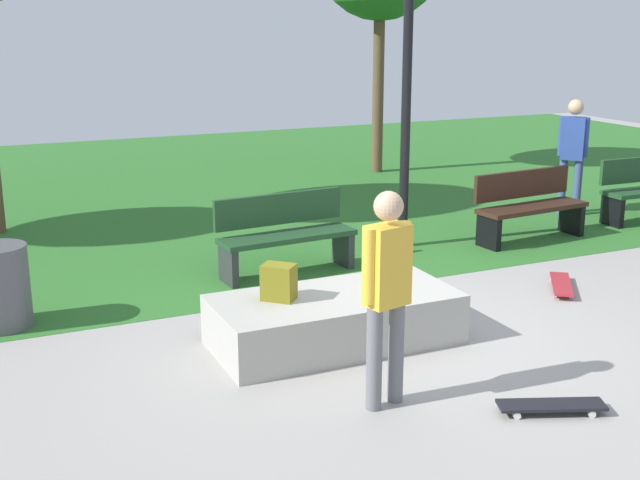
# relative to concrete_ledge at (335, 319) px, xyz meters

# --- Properties ---
(ground_plane) EXTENTS (28.00, 28.00, 0.00)m
(ground_plane) POSITION_rel_concrete_ledge_xyz_m (0.68, -0.11, -0.23)
(ground_plane) COLOR #9E9993
(grass_lawn) EXTENTS (26.60, 12.62, 0.01)m
(grass_lawn) POSITION_rel_concrete_ledge_xyz_m (0.68, 7.58, -0.23)
(grass_lawn) COLOR #2D6B28
(grass_lawn) RESTS_ON ground_plane
(concrete_ledge) EXTENTS (2.19, 1.03, 0.46)m
(concrete_ledge) POSITION_rel_concrete_ledge_xyz_m (0.00, 0.00, 0.00)
(concrete_ledge) COLOR #A8A59E
(concrete_ledge) RESTS_ON ground_plane
(backpack_on_ledge) EXTENTS (0.34, 0.34, 0.32)m
(backpack_on_ledge) POSITION_rel_concrete_ledge_xyz_m (-0.50, 0.10, 0.39)
(backpack_on_ledge) COLOR olive
(backpack_on_ledge) RESTS_ON concrete_ledge
(skater_performing_trick) EXTENTS (0.42, 0.27, 1.66)m
(skater_performing_trick) POSITION_rel_concrete_ledge_xyz_m (-0.19, -1.27, 0.74)
(skater_performing_trick) COLOR slate
(skater_performing_trick) RESTS_ON ground_plane
(skateboard_by_ledge) EXTENTS (0.82, 0.48, 0.08)m
(skateboard_by_ledge) POSITION_rel_concrete_ledge_xyz_m (0.88, -1.91, -0.16)
(skateboard_by_ledge) COLOR black
(skateboard_by_ledge) RESTS_ON ground_plane
(skateboard_spare) EXTENTS (0.63, 0.76, 0.08)m
(skateboard_spare) POSITION_rel_concrete_ledge_xyz_m (2.89, 0.34, -0.16)
(skateboard_spare) COLOR #A5262D
(skateboard_spare) RESTS_ON ground_plane
(park_bench_near_path) EXTENTS (1.63, 0.60, 0.91)m
(park_bench_near_path) POSITION_rel_concrete_ledge_xyz_m (0.40, 2.16, 0.25)
(park_bench_near_path) COLOR #1E4223
(park_bench_near_path) RESTS_ON ground_plane
(park_bench_by_oak) EXTENTS (1.64, 0.62, 0.91)m
(park_bench_by_oak) POSITION_rel_concrete_ledge_xyz_m (3.88, 2.19, 0.25)
(park_bench_by_oak) COLOR #331E14
(park_bench_by_oak) RESTS_ON ground_plane
(lamp_post) EXTENTS (0.28, 0.28, 4.30)m
(lamp_post) POSITION_rel_concrete_ledge_xyz_m (2.20, 2.58, 2.38)
(lamp_post) COLOR black
(lamp_post) RESTS_ON ground_plane
(pedestrian_with_backpack) EXTENTS (0.45, 0.44, 1.71)m
(pedestrian_with_backpack) POSITION_rel_concrete_ledge_xyz_m (5.38, 3.12, 0.80)
(pedestrian_with_backpack) COLOR #3F5184
(pedestrian_with_backpack) RESTS_ON ground_plane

